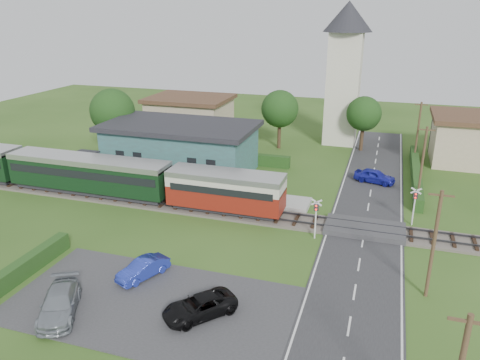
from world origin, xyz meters
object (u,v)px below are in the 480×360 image
(church_tower, at_px, (345,63))
(crossing_signal_far, at_px, (415,201))
(crossing_signal_near, at_px, (316,213))
(car_park_dark, at_px, (200,306))
(station_building, at_px, (181,147))
(house_west, at_px, (190,116))
(equipment_hut, at_px, (85,165))
(car_park_silver, at_px, (59,303))
(train, at_px, (60,170))
(car_on_road, at_px, (375,176))
(car_park_blue, at_px, (143,269))
(pedestrian_far, at_px, (113,173))
(house_east, at_px, (470,139))
(pedestrian_near, at_px, (218,184))

(church_tower, distance_m, crossing_signal_far, 26.39)
(crossing_signal_near, xyz_separation_m, crossing_signal_far, (7.20, 4.80, 0.00))
(crossing_signal_far, distance_m, car_park_dark, 20.44)
(station_building, height_order, house_west, house_west)
(equipment_hut, distance_m, church_tower, 33.48)
(car_park_silver, bearing_deg, crossing_signal_near, 21.39)
(station_building, xyz_separation_m, train, (-8.49, -8.99, -0.52))
(car_on_road, height_order, car_park_blue, car_on_road)
(crossing_signal_far, distance_m, pedestrian_far, 28.09)
(pedestrian_far, bearing_deg, car_park_blue, -125.45)
(train, relative_size, church_tower, 2.45)
(equipment_hut, distance_m, car_park_dark, 26.30)
(car_park_silver, distance_m, pedestrian_far, 20.95)
(equipment_hut, height_order, pedestrian_far, equipment_hut)
(church_tower, xyz_separation_m, car_on_road, (5.18, -14.38, -9.49))
(car_park_silver, height_order, car_park_dark, car_park_silver)
(pedestrian_far, bearing_deg, car_on_road, -53.56)
(equipment_hut, bearing_deg, pedestrian_far, -8.83)
(equipment_hut, bearing_deg, house_east, 26.32)
(church_tower, relative_size, car_on_road, 4.35)
(car_park_dark, xyz_separation_m, pedestrian_far, (-16.19, 16.83, 0.70))
(house_east, distance_m, car_park_dark, 40.59)
(car_park_silver, relative_size, pedestrian_far, 2.56)
(crossing_signal_far, relative_size, pedestrian_far, 1.76)
(station_building, xyz_separation_m, car_park_silver, (3.98, -25.49, -1.92))
(house_west, relative_size, house_east, 1.23)
(pedestrian_far, bearing_deg, pedestrian_near, -69.25)
(car_park_silver, height_order, pedestrian_far, pedestrian_far)
(pedestrian_far, bearing_deg, crossing_signal_far, -74.08)
(car_park_silver, xyz_separation_m, car_park_dark, (7.74, 2.33, -0.09))
(equipment_hut, distance_m, house_west, 20.05)
(car_park_dark, relative_size, pedestrian_far, 2.32)
(equipment_hut, height_order, house_west, house_west)
(house_west, bearing_deg, car_on_road, -24.31)
(house_east, xyz_separation_m, car_park_silver, (-26.02, -38.50, -2.03))
(car_park_silver, bearing_deg, pedestrian_near, 56.25)
(equipment_hut, height_order, pedestrian_near, equipment_hut)
(station_building, distance_m, train, 12.38)
(train, height_order, house_east, house_east)
(crossing_signal_far, height_order, car_park_dark, crossing_signal_far)
(car_on_road, bearing_deg, church_tower, 34.19)
(crossing_signal_near, xyz_separation_m, car_park_dark, (-4.69, -11.77, -1.46))
(church_tower, xyz_separation_m, car_park_blue, (-8.38, -37.50, -9.54))
(crossing_signal_near, xyz_separation_m, car_on_road, (3.78, 14.03, -1.40))
(equipment_hut, height_order, house_east, house_east)
(house_east, bearing_deg, car_on_road, -133.41)
(equipment_hut, height_order, church_tower, church_tower)
(house_east, distance_m, crossing_signal_far, 20.64)
(train, bearing_deg, house_east, 29.75)
(crossing_signal_far, xyz_separation_m, car_park_dark, (-11.89, -16.57, -1.46))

